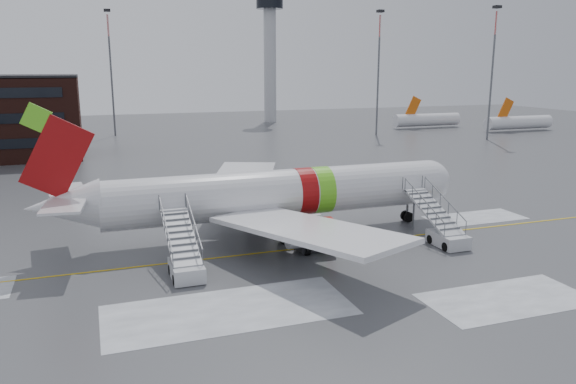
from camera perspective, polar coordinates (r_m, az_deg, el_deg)
name	(u,v)px	position (r m, az deg, el deg)	size (l,w,h in m)	color
ground	(275,247)	(43.24, -1.38, -5.61)	(260.00, 260.00, 0.00)	#494C4F
airliner	(269,195)	(45.27, -1.98, -0.28)	(35.03, 32.97, 11.18)	silver
airstair_fwd	(443,230)	(45.43, 15.44, -3.76)	(2.05, 7.70, 3.48)	#B9BCC1
airstair_aft	(184,259)	(38.05, -10.49, -6.71)	(2.05, 7.70, 3.48)	#B6B8BE
pushback_tug	(313,242)	(42.14, 2.52, -5.11)	(2.88, 2.26, 1.58)	black
control_tower	(270,44)	(140.79, -1.86, 14.76)	(6.40, 6.40, 30.00)	#B2B5BA
light_mast_far_ne	(379,65)	(114.91, 9.19, 12.63)	(1.20, 1.20, 24.25)	#595B60
light_mast_far_n	(111,65)	(117.15, -17.58, 12.21)	(1.20, 1.20, 24.25)	#595B60
light_mast_far_e	(493,65)	(112.15, 20.08, 12.05)	(1.20, 1.20, 24.25)	#595B60
distant_aircraft	(456,130)	(128.30, 16.65, 6.06)	(35.00, 18.00, 8.00)	#D8590C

